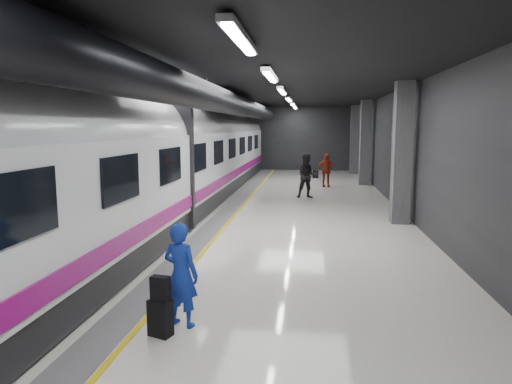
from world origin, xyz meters
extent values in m
plane|color=white|center=(0.00, 0.00, 0.00)|extent=(40.00, 40.00, 0.00)
cube|color=black|center=(0.00, 0.00, 4.50)|extent=(10.00, 40.00, 0.02)
cube|color=#28282B|center=(0.00, 20.00, 2.25)|extent=(10.00, 0.02, 4.50)
cube|color=#28282B|center=(-5.00, 0.00, 2.25)|extent=(0.02, 40.00, 4.50)
cube|color=#28282B|center=(5.00, 0.00, 2.25)|extent=(0.02, 40.00, 4.50)
cube|color=slate|center=(-1.35, 0.00, 0.01)|extent=(0.65, 39.80, 0.01)
cube|color=yellow|center=(-0.95, 0.00, 0.01)|extent=(0.10, 39.80, 0.01)
cylinder|color=black|center=(-1.30, 0.00, 3.95)|extent=(0.80, 38.00, 0.80)
cube|color=silver|center=(0.60, -6.00, 4.40)|extent=(0.22, 2.60, 0.10)
cube|color=silver|center=(0.60, -1.00, 4.40)|extent=(0.22, 2.60, 0.10)
cube|color=silver|center=(0.60, 4.00, 4.40)|extent=(0.22, 2.60, 0.10)
cube|color=silver|center=(0.60, 9.00, 4.40)|extent=(0.22, 2.60, 0.10)
cube|color=silver|center=(0.60, 14.00, 4.40)|extent=(0.22, 2.60, 0.10)
cube|color=silver|center=(0.60, 18.00, 4.40)|extent=(0.22, 2.60, 0.10)
cube|color=#515154|center=(4.55, 2.00, 2.25)|extent=(0.55, 0.55, 4.50)
cube|color=#515154|center=(4.55, 12.00, 2.25)|extent=(0.55, 0.55, 4.50)
cube|color=#515154|center=(4.55, 18.00, 2.25)|extent=(0.55, 0.55, 4.50)
cube|color=black|center=(-3.25, 0.00, 0.35)|extent=(2.80, 38.00, 0.60)
cube|color=white|center=(-3.25, 0.00, 1.75)|extent=(2.90, 38.00, 2.20)
cylinder|color=white|center=(-3.25, 0.00, 2.70)|extent=(2.80, 38.00, 2.80)
cube|color=#900D6D|center=(-1.78, 0.00, 0.95)|extent=(0.04, 38.00, 0.35)
cube|color=black|center=(-3.25, 0.00, 2.00)|extent=(3.05, 0.25, 3.80)
cube|color=black|center=(-1.78, -8.00, 2.15)|extent=(0.05, 1.60, 0.85)
cube|color=black|center=(-1.78, -5.00, 2.15)|extent=(0.05, 1.60, 0.85)
cube|color=black|center=(-1.78, -2.00, 2.15)|extent=(0.05, 1.60, 0.85)
cube|color=black|center=(-1.78, 1.00, 2.15)|extent=(0.05, 1.60, 0.85)
cube|color=black|center=(-1.78, 4.00, 2.15)|extent=(0.05, 1.60, 0.85)
cube|color=black|center=(-1.78, 7.00, 2.15)|extent=(0.05, 1.60, 0.85)
cube|color=black|center=(-1.78, 10.00, 2.15)|extent=(0.05, 1.60, 0.85)
cube|color=black|center=(-1.78, 13.00, 2.15)|extent=(0.05, 1.60, 0.85)
cube|color=black|center=(-1.78, 16.00, 2.15)|extent=(0.05, 1.60, 0.85)
imported|color=#1636AC|center=(-0.30, -6.34, 0.82)|extent=(0.70, 0.57, 1.65)
cube|color=black|center=(-0.52, -6.73, 0.28)|extent=(0.39, 0.32, 0.55)
cube|color=black|center=(-0.50, -6.74, 0.74)|extent=(0.30, 0.19, 0.37)
imported|color=black|center=(1.54, 6.90, 0.96)|extent=(1.04, 0.87, 1.93)
imported|color=maroon|center=(2.47, 10.82, 0.87)|extent=(1.06, 0.54, 1.74)
cube|color=black|center=(1.99, 14.81, 0.24)|extent=(0.36, 0.27, 0.48)
camera|label=1|loc=(1.66, -12.95, 3.09)|focal=32.00mm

